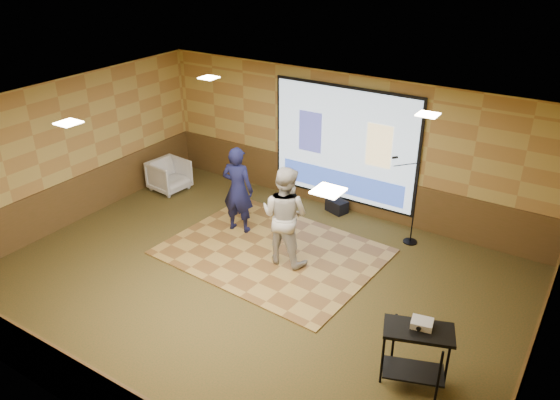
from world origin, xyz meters
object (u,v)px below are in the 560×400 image
Objects in this scene: player_left at (238,190)px; av_table at (417,347)px; duffel_bag at (337,206)px; projector_screen at (344,146)px; dance_floor at (273,252)px; player_right at (285,216)px; projector at (422,323)px; banquet_chair at (169,176)px; mic_stand at (410,220)px.

player_left reaches higher than av_table.
player_left is 2.38m from duffel_bag.
projector_screen is 7.43× the size of duffel_bag.
duffel_bag is (0.26, 2.17, 0.13)m from dance_floor.
projector_screen is at bearing -132.55° from player_left.
player_right is 6.87× the size of projector.
duffel_bag is (-3.20, 3.99, -0.52)m from av_table.
banquet_chair reaches higher than dance_floor.
av_table reaches higher than duffel_bag.
dance_floor is at bearing -100.10° from banquet_chair.
banquet_chair is 4.03m from duffel_bag.
projector is at bearing 87.25° from av_table.
player_right is at bearing -87.41° from duffel_bag.
mic_stand is at bearing -17.73° from projector_screen.
projector is (3.47, -1.74, 0.98)m from dance_floor.
duffel_bag reaches higher than dance_floor.
projector_screen is at bearing 179.18° from mic_stand.
banquet_chair is (-7.06, 2.86, -0.29)m from av_table.
dance_floor is 2.17× the size of player_left.
projector is 0.34× the size of banquet_chair.
banquet_chair is at bearing 163.85° from dance_floor.
player_right reaches higher than banquet_chair.
projector is (4.52, -2.09, 0.07)m from player_left.
projector_screen reaches higher than player_left.
projector_screen is 0.85× the size of dance_floor.
av_table is 7.62m from banquet_chair.
projector is 5.13m from duffel_bag.
dance_floor is 4.82× the size of banquet_chair.
banquet_chair is (-2.55, 0.70, -0.56)m from player_left.
player_right is at bearing -21.67° from dance_floor.
player_right is 4.18m from banquet_chair.
projector is 3.85m from mic_stand.
projector_screen is 2.11m from mic_stand.
projector reaches higher than banquet_chair.
projector reaches higher than dance_floor.
projector is at bearing -51.02° from mic_stand.
projector_screen is 2.46m from player_left.
banquet_chair is 1.82× the size of duffel_bag.
banquet_chair is (-5.63, -0.75, -0.12)m from mic_stand.
player_right is at bearing -100.63° from banquet_chair.
duffel_bag is (3.86, 1.13, -0.23)m from banquet_chair.
player_right reaches higher than player_left.
player_left reaches higher than mic_stand.
mic_stand is (3.08, 1.45, -0.44)m from player_left.
dance_floor is at bearing 152.29° from av_table.
mic_stand is (1.67, 1.94, -0.48)m from player_right.
banquet_chair is at bearing -24.94° from player_left.
av_table reaches higher than banquet_chair.
player_left is at bearing -99.23° from banquet_chair.
player_right is at bearing -113.88° from mic_stand.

